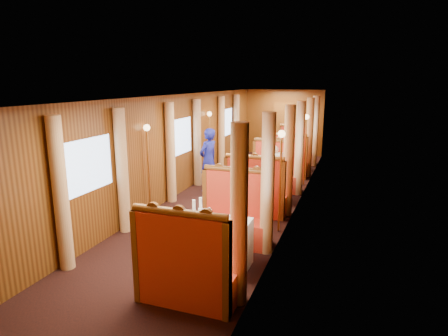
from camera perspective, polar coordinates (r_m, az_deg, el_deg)
The scene contains 49 objects.
floor at distance 9.30m, azimuth 1.92°, elevation -4.51°, with size 3.00×12.00×0.01m, color black, non-canonical shape.
ceiling at distance 8.87m, azimuth 2.05°, elevation 11.07°, with size 3.00×12.00×0.01m, color silver, non-canonical shape.
wall_far at distance 14.79m, azimuth 9.05°, elevation 6.87°, with size 3.00×2.50×0.01m, color brown, non-canonical shape.
wall_near at distance 3.95m, azimuth -25.90°, elevation -11.66°, with size 3.00×2.50×0.01m, color brown, non-canonical shape.
wall_left at distance 9.56m, azimuth -6.64°, elevation 3.60°, with size 12.00×2.50×0.01m, color brown, non-canonical shape.
wall_right at distance 8.68m, azimuth 11.47°, elevation 2.46°, with size 12.00×2.50×0.01m, color brown, non-canonical shape.
doorway_far at distance 14.79m, azimuth 9.00°, elevation 5.90°, with size 0.80×0.04×2.00m, color brown.
table_near at distance 5.85m, azimuth -1.48°, elevation -11.56°, with size 1.05×0.72×0.75m, color white.
banquette_near_fwd at distance 4.99m, azimuth -5.80°, elevation -15.58°, with size 1.30×0.55×1.34m.
banquette_near_aft at distance 6.71m, azimuth 1.64°, elevation -7.77°, with size 1.30×0.55×1.34m.
table_mid at distance 9.01m, azimuth 6.49°, elevation -2.69°, with size 1.05×0.72×0.75m, color white.
banquette_mid_fwd at distance 8.05m, azimuth 4.86°, elevation -4.22°, with size 1.30×0.55×1.34m.
banquette_mid_aft at distance 9.96m, azimuth 7.83°, elevation -0.91°, with size 1.30×0.55×1.34m.
table_far at distance 12.36m, azimuth 10.19°, elevation 1.51°, with size 1.05×0.72×0.75m, color white.
banquette_far_fwd at distance 11.37m, azimuth 9.35°, elevation 0.79°, with size 1.30×0.55×1.34m.
banquette_far_aft at distance 13.33m, azimuth 10.92°, elevation 2.54°, with size 1.30×0.55×1.34m.
tea_tray at distance 5.66m, azimuth -2.82°, elevation -8.21°, with size 0.34×0.26×0.01m, color silver.
teapot_left at distance 5.68m, azimuth -3.87°, elevation -7.57°, with size 0.16×0.12×0.13m, color silver, non-canonical shape.
teapot_right at distance 5.60m, azimuth -2.21°, elevation -7.87°, with size 0.15×0.11×0.12m, color silver, non-canonical shape.
teapot_back at distance 5.79m, azimuth -2.24°, elevation -7.10°, with size 0.17×0.12×0.13m, color silver, non-canonical shape.
fruit_plate at distance 5.52m, azimuth 0.71°, elevation -8.67°, with size 0.21×0.21×0.05m.
cup_inboard at distance 5.90m, azimuth -4.60°, elevation -6.34°, with size 0.08×0.08×0.26m.
cup_outboard at distance 6.01m, azimuth -3.58°, elevation -5.95°, with size 0.08×0.08×0.26m.
rose_vase_mid at distance 8.85m, azimuth 6.61°, elevation 0.71°, with size 0.06×0.06×0.36m.
rose_vase_far at distance 12.29m, azimuth 10.35°, elevation 4.06°, with size 0.06×0.06×0.36m.
window_left_near at distance 6.61m, azimuth -19.96°, elevation 0.38°, with size 1.20×0.90×0.01m, color #93ADD1, non-canonical shape.
curtain_left_near_a at distance 6.04m, azimuth -23.64°, elevation -3.78°, with size 0.22×0.22×2.35m, color #E5B075.
curtain_left_near_b at distance 7.21m, azimuth -15.26°, elevation -0.51°, with size 0.22×0.22×2.35m, color #E5B075.
window_right_near at distance 5.28m, azimuth 5.93°, elevation -1.96°, with size 1.20×0.90×0.01m, color #93ADD1, non-canonical shape.
curtain_right_near_a at distance 4.67m, azimuth 2.30°, elevation -7.47°, with size 0.22×0.22×2.35m, color #E5B075.
curtain_right_near_b at distance 6.11m, azimuth 6.64°, elevation -2.57°, with size 0.22×0.22×2.35m, color #E5B075.
window_left_mid at distance 9.52m, azimuth -6.59°, elevation 4.78°, with size 1.20×0.90×0.01m, color #93ADD1, non-canonical shape.
curtain_left_mid_a at distance 8.83m, azimuth -8.15°, elevation 2.27°, with size 0.22×0.22×2.35m, color #E5B075.
curtain_left_mid_b at distance 10.22m, azimuth -4.11°, elevation 3.84°, with size 0.22×0.22×2.35m, color #E5B075.
window_right_mid at distance 8.65m, azimuth 11.43°, elevation 3.77°, with size 1.20×0.90×0.01m, color #93ADD1, non-canonical shape.
curtain_right_mid_a at distance 7.96m, azimuth 9.78°, elevation 1.02°, with size 0.22×0.22×2.35m, color #E5B075.
curtain_right_mid_b at distance 9.47m, azimuth 11.41°, elevation 2.88°, with size 0.22×0.22×2.35m, color #E5B075.
window_left_far at distance 12.73m, azimuth 0.35°, elevation 6.96°, with size 1.20×0.90×0.01m, color #93ADD1, non-canonical shape.
curtain_left_far_a at distance 12.00m, azimuth -0.40°, elevation 5.26°, with size 0.22×0.22×2.35m, color #E5B075.
curtain_left_far_b at distance 13.47m, azimuth 1.86°, elevation 6.11°, with size 0.22×0.22×2.35m, color #E5B075.
window_right_far at distance 12.09m, azimuth 13.84°, elevation 6.25°, with size 1.20×0.90×0.01m, color #93ADD1, non-canonical shape.
curtain_right_far_a at distance 11.37m, azimuth 12.83°, elevation 4.49°, with size 0.22×0.22×2.35m, color #E5B075.
curtain_right_far_b at distance 12.91m, azimuth 13.67°, elevation 5.44°, with size 0.22×0.22×2.35m, color #E5B075.
sconce_left_fore at distance 7.97m, azimuth -11.53°, elevation 2.50°, with size 0.14×0.14×1.95m.
sconce_right_fore at distance 6.98m, azimuth 8.64°, elevation 1.12°, with size 0.14×0.14×1.95m.
sconce_left_aft at distance 11.08m, azimuth -2.22°, elevation 5.68°, with size 0.14×0.14×1.95m.
sconce_right_aft at distance 10.39m, azimuth 12.35°, elevation 4.89°, with size 0.14×0.14×1.95m.
steward at distance 9.71m, azimuth -2.39°, elevation 1.25°, with size 0.60×0.39×1.64m, color navy.
passenger at distance 9.68m, azimuth 7.63°, elevation 0.63°, with size 0.40×0.44×0.76m.
Camera 1 is at (2.66, -8.46, 2.82)m, focal length 30.00 mm.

